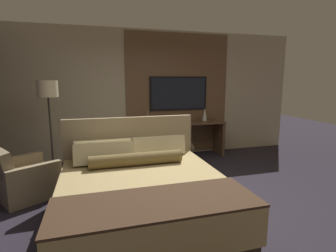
{
  "coord_description": "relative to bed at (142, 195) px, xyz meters",
  "views": [
    {
      "loc": [
        -1.15,
        -3.18,
        1.72
      ],
      "look_at": [
        0.06,
        1.01,
        0.95
      ],
      "focal_mm": 28.0,
      "sensor_mm": 36.0,
      "label": 1
    }
  ],
  "objects": [
    {
      "name": "desk_chair",
      "position": [
        1.14,
        1.9,
        0.17
      ],
      "size": [
        0.61,
        0.61,
        0.88
      ],
      "rotation": [
        0.0,
        0.0,
        -0.26
      ],
      "color": "#4C3D2D",
      "rests_on": "ground_plane"
    },
    {
      "name": "book",
      "position": [
        0.98,
        2.45,
        0.46
      ],
      "size": [
        0.26,
        0.22,
        0.03
      ],
      "color": "maroon",
      "rests_on": "desk"
    },
    {
      "name": "ground_plane",
      "position": [
        0.64,
        0.24,
        -0.35
      ],
      "size": [
        16.0,
        16.0,
        0.0
      ],
      "primitive_type": "plane",
      "color": "#28232D"
    },
    {
      "name": "wall_back_tv_panel",
      "position": [
        0.74,
        2.83,
        1.05
      ],
      "size": [
        7.2,
        0.09,
        2.8
      ],
      "color": "#BCAD8E",
      "rests_on": "ground_plane"
    },
    {
      "name": "tv",
      "position": [
        1.38,
        2.76,
        1.06
      ],
      "size": [
        1.35,
        0.04,
        0.76
      ],
      "color": "black"
    },
    {
      "name": "vase_short",
      "position": [
        1.96,
        2.59,
        0.59
      ],
      "size": [
        0.12,
        0.12,
        0.29
      ],
      "color": "silver",
      "rests_on": "desk"
    },
    {
      "name": "desk",
      "position": [
        1.38,
        2.53,
        0.19
      ],
      "size": [
        1.89,
        0.55,
        0.8
      ],
      "color": "brown",
      "rests_on": "ground_plane"
    },
    {
      "name": "bed",
      "position": [
        0.0,
        0.0,
        0.0
      ],
      "size": [
        1.92,
        2.08,
        1.17
      ],
      "color": "#33281E",
      "rests_on": "ground_plane"
    },
    {
      "name": "floor_lamp",
      "position": [
        -1.24,
        1.96,
        1.08
      ],
      "size": [
        0.34,
        0.34,
        1.71
      ],
      "color": "#282623",
      "rests_on": "ground_plane"
    },
    {
      "name": "vase_tall",
      "position": [
        0.61,
        2.55,
        0.62
      ],
      "size": [
        0.08,
        0.08,
        0.35
      ],
      "color": "#846647",
      "rests_on": "desk"
    },
    {
      "name": "armchair_by_window",
      "position": [
        -1.54,
        1.19,
        -0.09
      ],
      "size": [
        1.03,
        1.04,
        0.78
      ],
      "rotation": [
        0.0,
        0.0,
        2.11
      ],
      "color": "#998460",
      "rests_on": "ground_plane"
    }
  ]
}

